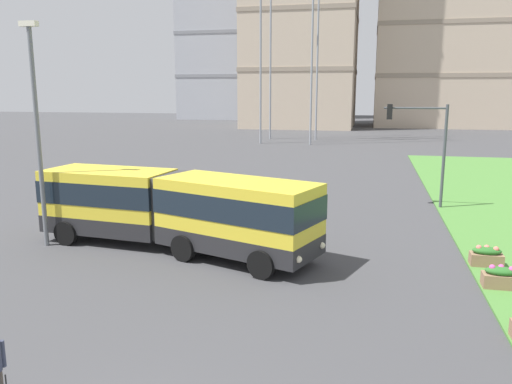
# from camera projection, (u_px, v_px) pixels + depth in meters

# --- Properties ---
(articulated_bus) EXTENTS (11.92, 5.09, 3.00)m
(articulated_bus) POSITION_uv_depth(u_px,v_px,m) (174.00, 209.00, 20.02)
(articulated_bus) COLOR yellow
(articulated_bus) RESTS_ON ground
(flower_planter_3) EXTENTS (1.10, 0.56, 0.74)m
(flower_planter_3) POSITION_uv_depth(u_px,v_px,m) (501.00, 277.00, 16.10)
(flower_planter_3) COLOR #937051
(flower_planter_3) RESTS_ON grass_median
(flower_planter_4) EXTENTS (1.10, 0.56, 0.74)m
(flower_planter_4) POSITION_uv_depth(u_px,v_px,m) (486.00, 256.00, 18.14)
(flower_planter_4) COLOR #937051
(flower_planter_4) RESTS_ON grass_median
(traffic_light_far_right) EXTENTS (3.27, 0.28, 5.53)m
(traffic_light_far_right) POSITION_uv_depth(u_px,v_px,m) (424.00, 137.00, 26.83)
(traffic_light_far_right) COLOR #474C51
(traffic_light_far_right) RESTS_ON ground
(streetlight_left) EXTENTS (0.70, 0.28, 8.80)m
(streetlight_left) POSITION_uv_depth(u_px,v_px,m) (37.00, 127.00, 19.90)
(streetlight_left) COLOR slate
(streetlight_left) RESTS_ON ground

